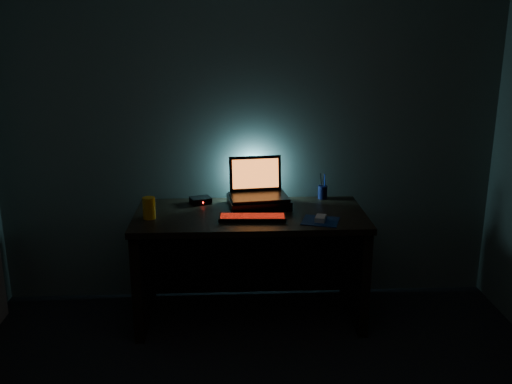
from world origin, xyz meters
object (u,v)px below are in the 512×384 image
pen_cup (323,192)px  router (201,200)px  juice_glass (149,208)px  laptop (257,187)px  keyboard (252,218)px  mouse (321,218)px

pen_cup → router: pen_cup is taller
pen_cup → juice_glass: size_ratio=0.68×
laptop → juice_glass: size_ratio=2.97×
pen_cup → router: bearing=-174.8°
keyboard → mouse: 0.43m
laptop → pen_cup: bearing=6.5°
laptop → mouse: (0.38, -0.37, -0.10)m
router → laptop: bearing=-25.5°
keyboard → router: bearing=136.3°
laptop → router: bearing=167.8°
keyboard → pen_cup: size_ratio=4.54×
laptop → mouse: bearing=-52.0°
keyboard → juice_glass: (-0.65, 0.05, 0.06)m
keyboard → router: router is taller
mouse → router: 0.87m
keyboard → pen_cup: pen_cup is taller
laptop → pen_cup: (0.47, 0.11, -0.07)m
keyboard → router: (-0.34, 0.35, 0.01)m
juice_glass → router: bearing=44.3°
pen_cup → juice_glass: (-1.16, -0.38, 0.02)m
mouse → router: bearing=169.0°
mouse → router: router is taller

